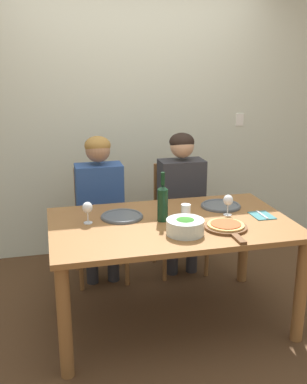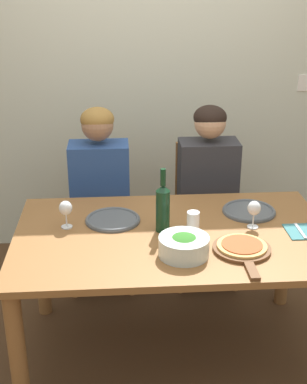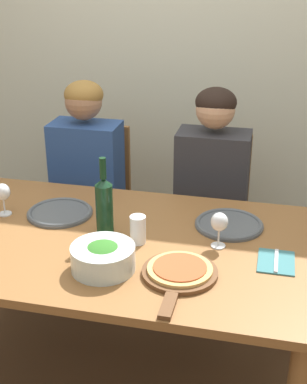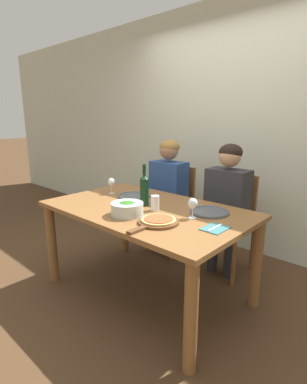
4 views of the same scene
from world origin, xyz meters
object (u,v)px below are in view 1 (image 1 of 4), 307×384
chair_left (99,219)px  dinner_plate_left (122,216)px  wine_bottle (163,202)px  wine_glass_right (228,201)px  wine_glass_left (87,209)px  person_man (182,190)px  chair_right (178,212)px  pizza_on_board (226,227)px  water_tumbler (186,213)px  person_woman (100,196)px  fork_on_napkin (262,215)px  broccoli_bowl (185,226)px  dinner_plate_right (221,206)px

chair_left → dinner_plate_left: 0.74m
chair_left → wine_bottle: bearing=-67.3°
chair_left → wine_glass_right: chair_left is taller
wine_glass_left → person_man: bearing=36.5°
chair_right → pizza_on_board: 1.11m
chair_left → water_tumbler: (0.50, -0.86, 0.31)m
chair_left → person_woman: bearing=-90.0°
water_tumbler → fork_on_napkin: (0.56, -0.03, -0.06)m
dinner_plate_left → wine_bottle: bearing=-26.9°
water_tumbler → fork_on_napkin: water_tumbler is taller
person_man → dinner_plate_left: size_ratio=4.17×
wine_bottle → wine_glass_left: size_ratio=2.28×
chair_left → person_woman: size_ratio=0.76×
person_man → fork_on_napkin: 0.86m
wine_glass_left → wine_glass_right: (0.98, -0.07, 0.00)m
wine_glass_left → wine_glass_right: bearing=-4.2°
person_woman → wine_glass_right: (0.82, -0.71, 0.11)m
broccoli_bowl → fork_on_napkin: bearing=17.1°
pizza_on_board → wine_bottle: bearing=145.8°
wine_glass_right → dinner_plate_left: bearing=170.0°
person_woman → wine_glass_right: bearing=-40.8°
broccoli_bowl → wine_glass_left: wine_glass_left is taller
wine_glass_right → person_woman: bearing=139.2°
chair_left → person_man: (0.71, -0.11, 0.24)m
wine_glass_right → water_tumbler: bearing=-172.8°
wine_bottle → broccoli_bowl: (0.08, -0.27, -0.09)m
dinner_plate_right → pizza_on_board: 0.46m
person_man → dinner_plate_right: bearing=-74.6°
dinner_plate_right → chair_right: bearing=102.8°
fork_on_napkin → wine_glass_right: bearing=162.8°
chair_left → broccoli_bowl: chair_left is taller
person_woman → broccoli_bowl: (0.42, -0.98, 0.06)m
chair_left → person_woman: 0.26m
wine_glass_right → wine_bottle: bearing=-179.8°
dinner_plate_left → fork_on_napkin: dinner_plate_left is taller
person_woman → wine_glass_right: size_ratio=8.23×
fork_on_napkin → wine_bottle: bearing=174.4°
dinner_plate_right → chair_left: bearing=143.2°
chair_left → dinner_plate_right: chair_left is taller
dinner_plate_left → wine_glass_left: 0.27m
person_woman → wine_bottle: (0.34, -0.71, 0.14)m
chair_right → pizza_on_board: size_ratio=2.22×
person_woman → dinner_plate_left: 0.59m
chair_right → pizza_on_board: chair_right is taller
water_tumbler → chair_left: bearing=119.9°
person_woman → wine_bottle: person_woman is taller
chair_right → person_woman: bearing=-171.0°
wine_glass_left → wine_glass_right: 0.99m
dinner_plate_right → fork_on_napkin: (0.21, -0.26, -0.01)m
person_man → fork_on_napkin: bearing=-65.8°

